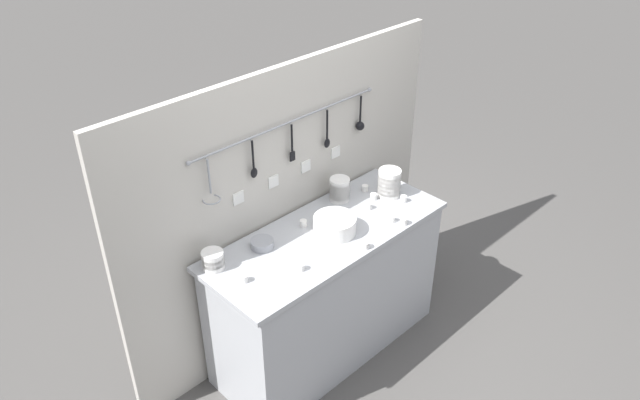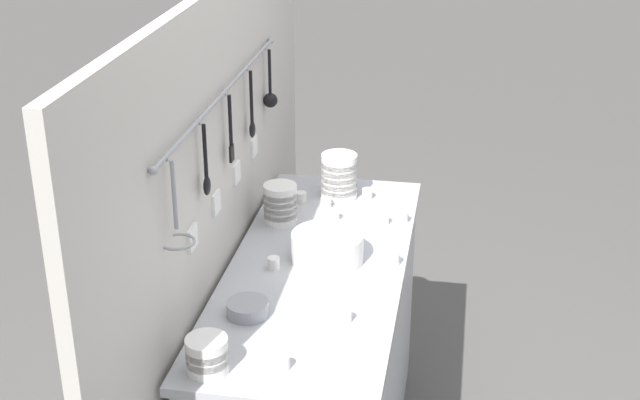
{
  "view_description": "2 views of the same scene",
  "coord_description": "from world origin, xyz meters",
  "px_view_note": "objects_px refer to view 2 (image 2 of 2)",
  "views": [
    {
      "loc": [
        -2.04,
        -2.05,
        2.98
      ],
      "look_at": [
        -0.02,
        0.03,
        1.12
      ],
      "focal_mm": 35.0,
      "sensor_mm": 36.0,
      "label": 1
    },
    {
      "loc": [
        -2.6,
        -0.47,
        2.34
      ],
      "look_at": [
        -0.05,
        -0.02,
        1.16
      ],
      "focal_mm": 50.0,
      "sensor_mm": 36.0,
      "label": 2
    }
  ],
  "objects_px": {
    "bowl_stack_tall_left": "(280,204)",
    "cup_mid_row": "(334,215)",
    "bowl_stack_nested_right": "(207,355)",
    "cup_centre": "(367,194)",
    "cup_by_caddy": "(283,362)",
    "cup_back_left": "(384,219)",
    "plate_stack": "(327,247)",
    "cup_edge_far": "(394,259)",
    "steel_mixing_bowl": "(248,308)",
    "cup_front_left": "(326,203)",
    "cup_front_right": "(403,217)",
    "bowl_stack_wide_centre": "(339,176)",
    "cup_beside_plates": "(274,263)",
    "cup_edge_near": "(301,197)",
    "cup_back_right": "(345,315)"
  },
  "relations": [
    {
      "from": "cup_beside_plates",
      "to": "cup_front_right",
      "type": "distance_m",
      "value": 0.58
    },
    {
      "from": "plate_stack",
      "to": "cup_edge_near",
      "type": "xyz_separation_m",
      "value": [
        0.45,
        0.18,
        -0.03
      ]
    },
    {
      "from": "cup_back_left",
      "to": "cup_front_right",
      "type": "distance_m",
      "value": 0.08
    },
    {
      "from": "plate_stack",
      "to": "cup_front_left",
      "type": "bearing_deg",
      "value": 10.29
    },
    {
      "from": "cup_front_left",
      "to": "cup_front_right",
      "type": "relative_size",
      "value": 1.0
    },
    {
      "from": "steel_mixing_bowl",
      "to": "cup_front_left",
      "type": "height_order",
      "value": "steel_mixing_bowl"
    },
    {
      "from": "cup_by_caddy",
      "to": "cup_mid_row",
      "type": "height_order",
      "value": "same"
    },
    {
      "from": "bowl_stack_tall_left",
      "to": "cup_mid_row",
      "type": "distance_m",
      "value": 0.21
    },
    {
      "from": "plate_stack",
      "to": "cup_by_caddy",
      "type": "xyz_separation_m",
      "value": [
        -0.64,
        0.02,
        -0.03
      ]
    },
    {
      "from": "bowl_stack_tall_left",
      "to": "cup_mid_row",
      "type": "xyz_separation_m",
      "value": [
        0.05,
        -0.19,
        -0.05
      ]
    },
    {
      "from": "bowl_stack_tall_left",
      "to": "plate_stack",
      "type": "relative_size",
      "value": 0.61
    },
    {
      "from": "bowl_stack_nested_right",
      "to": "cup_front_left",
      "type": "distance_m",
      "value": 1.11
    },
    {
      "from": "cup_by_caddy",
      "to": "cup_centre",
      "type": "height_order",
      "value": "same"
    },
    {
      "from": "plate_stack",
      "to": "steel_mixing_bowl",
      "type": "relative_size",
      "value": 1.89
    },
    {
      "from": "cup_beside_plates",
      "to": "cup_by_caddy",
      "type": "bearing_deg",
      "value": -164.79
    },
    {
      "from": "bowl_stack_tall_left",
      "to": "plate_stack",
      "type": "distance_m",
      "value": 0.35
    },
    {
      "from": "cup_front_left",
      "to": "cup_back_right",
      "type": "xyz_separation_m",
      "value": [
        -0.79,
        -0.19,
        0.0
      ]
    },
    {
      "from": "cup_centre",
      "to": "cup_edge_near",
      "type": "bearing_deg",
      "value": 107.2
    },
    {
      "from": "bowl_stack_wide_centre",
      "to": "bowl_stack_nested_right",
      "type": "bearing_deg",
      "value": 171.73
    },
    {
      "from": "cup_centre",
      "to": "cup_edge_far",
      "type": "xyz_separation_m",
      "value": [
        -0.52,
        -0.16,
        0.0
      ]
    },
    {
      "from": "bowl_stack_nested_right",
      "to": "cup_back_left",
      "type": "bearing_deg",
      "value": -20.55
    },
    {
      "from": "cup_centre",
      "to": "cup_beside_plates",
      "type": "bearing_deg",
      "value": 159.05
    },
    {
      "from": "steel_mixing_bowl",
      "to": "cup_centre",
      "type": "distance_m",
      "value": 0.95
    },
    {
      "from": "cup_by_caddy",
      "to": "cup_back_left",
      "type": "height_order",
      "value": "same"
    },
    {
      "from": "cup_beside_plates",
      "to": "cup_back_left",
      "type": "distance_m",
      "value": 0.52
    },
    {
      "from": "cup_mid_row",
      "to": "cup_centre",
      "type": "relative_size",
      "value": 1.0
    },
    {
      "from": "cup_front_left",
      "to": "cup_centre",
      "type": "distance_m",
      "value": 0.18
    },
    {
      "from": "cup_back_right",
      "to": "cup_by_caddy",
      "type": "bearing_deg",
      "value": 153.67
    },
    {
      "from": "bowl_stack_wide_centre",
      "to": "cup_edge_near",
      "type": "height_order",
      "value": "bowl_stack_wide_centre"
    },
    {
      "from": "bowl_stack_wide_centre",
      "to": "cup_beside_plates",
      "type": "distance_m",
      "value": 0.63
    },
    {
      "from": "cup_edge_near",
      "to": "cup_centre",
      "type": "height_order",
      "value": "same"
    },
    {
      "from": "bowl_stack_wide_centre",
      "to": "cup_mid_row",
      "type": "distance_m",
      "value": 0.22
    },
    {
      "from": "steel_mixing_bowl",
      "to": "cup_mid_row",
      "type": "relative_size",
      "value": 3.16
    },
    {
      "from": "bowl_stack_nested_right",
      "to": "bowl_stack_wide_centre",
      "type": "bearing_deg",
      "value": -8.27
    },
    {
      "from": "cup_by_caddy",
      "to": "cup_beside_plates",
      "type": "bearing_deg",
      "value": 15.21
    },
    {
      "from": "bowl_stack_tall_left",
      "to": "cup_back_right",
      "type": "height_order",
      "value": "bowl_stack_tall_left"
    },
    {
      "from": "bowl_stack_tall_left",
      "to": "cup_by_caddy",
      "type": "xyz_separation_m",
      "value": [
        -0.91,
        -0.2,
        -0.05
      ]
    },
    {
      "from": "plate_stack",
      "to": "cup_back_right",
      "type": "height_order",
      "value": "plate_stack"
    },
    {
      "from": "cup_by_caddy",
      "to": "cup_edge_far",
      "type": "height_order",
      "value": "same"
    },
    {
      "from": "bowl_stack_nested_right",
      "to": "cup_edge_far",
      "type": "xyz_separation_m",
      "value": [
        0.7,
        -0.44,
        -0.03
      ]
    },
    {
      "from": "plate_stack",
      "to": "cup_edge_near",
      "type": "bearing_deg",
      "value": 21.54
    },
    {
      "from": "cup_by_caddy",
      "to": "bowl_stack_tall_left",
      "type": "bearing_deg",
      "value": 12.66
    },
    {
      "from": "bowl_stack_wide_centre",
      "to": "cup_beside_plates",
      "type": "relative_size",
      "value": 4.39
    },
    {
      "from": "cup_front_right",
      "to": "cup_edge_far",
      "type": "relative_size",
      "value": 1.0
    },
    {
      "from": "plate_stack",
      "to": "cup_edge_far",
      "type": "distance_m",
      "value": 0.23
    },
    {
      "from": "cup_centre",
      "to": "cup_edge_far",
      "type": "distance_m",
      "value": 0.54
    },
    {
      "from": "plate_stack",
      "to": "cup_mid_row",
      "type": "relative_size",
      "value": 5.97
    },
    {
      "from": "bowl_stack_nested_right",
      "to": "steel_mixing_bowl",
      "type": "height_order",
      "value": "bowl_stack_nested_right"
    },
    {
      "from": "bowl_stack_nested_right",
      "to": "cup_centre",
      "type": "xyz_separation_m",
      "value": [
        1.22,
        -0.29,
        -0.03
      ]
    },
    {
      "from": "cup_front_left",
      "to": "cup_beside_plates",
      "type": "bearing_deg",
      "value": 169.74
    }
  ]
}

